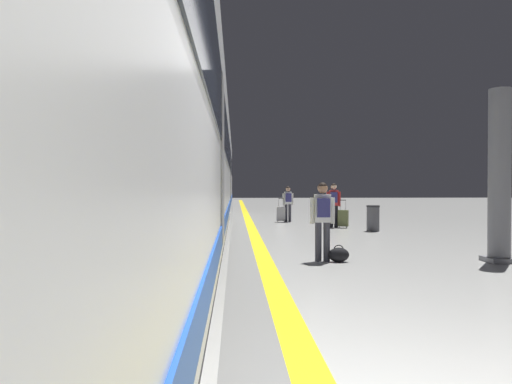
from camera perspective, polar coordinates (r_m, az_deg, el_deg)
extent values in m
cube|color=yellow|center=(12.50, 0.24, -6.52)|extent=(0.36, 80.00, 0.01)
cube|color=slate|center=(12.49, -1.59, -6.53)|extent=(0.75, 80.00, 0.01)
cube|color=#38383D|center=(10.51, -11.54, -6.00)|extent=(2.67, 29.66, 0.70)
cube|color=silver|center=(10.46, -11.56, 3.84)|extent=(2.90, 30.89, 2.90)
cylinder|color=silver|center=(10.63, -11.58, 11.40)|extent=(2.84, 30.28, 2.84)
cube|color=black|center=(10.48, -11.56, 5.75)|extent=(2.93, 29.04, 0.80)
cube|color=#1E4CB2|center=(10.46, -11.54, -2.46)|extent=(2.94, 30.28, 0.24)
cone|color=silver|center=(27.11, -6.08, 1.38)|extent=(2.76, 2.60, 2.75)
cube|color=gray|center=(5.69, -4.19, 3.98)|extent=(0.02, 0.90, 2.00)
cube|color=gray|center=(17.27, -3.17, 1.78)|extent=(0.02, 0.90, 2.00)
cylinder|color=#383842|center=(9.71, 7.79, -6.19)|extent=(0.14, 0.14, 0.82)
cylinder|color=#383842|center=(9.73, 8.83, -6.17)|extent=(0.14, 0.14, 0.82)
cube|color=silver|center=(9.66, 8.32, -2.03)|extent=(0.34, 0.21, 0.59)
cylinder|color=silver|center=(9.64, 7.04, -2.32)|extent=(0.09, 0.09, 0.55)
cylinder|color=silver|center=(9.70, 9.57, -2.31)|extent=(0.09, 0.09, 0.55)
sphere|color=#A37556|center=(9.65, 8.32, 0.47)|extent=(0.22, 0.22, 0.22)
sphere|color=black|center=(9.65, 8.32, 0.61)|extent=(0.20, 0.20, 0.20)
cube|color=navy|center=(9.51, 8.44, -1.95)|extent=(0.26, 0.15, 0.39)
ellipsoid|color=black|center=(9.72, 10.30, -7.74)|extent=(0.44, 0.26, 0.30)
torus|color=black|center=(9.70, 10.30, -7.16)|extent=(0.22, 0.02, 0.22)
cylinder|color=#383842|center=(20.28, 3.78, -2.65)|extent=(0.13, 0.13, 0.78)
cylinder|color=#383842|center=(20.31, 4.25, -2.64)|extent=(0.13, 0.13, 0.78)
cube|color=silver|center=(20.26, 4.01, -0.76)|extent=(0.33, 0.20, 0.56)
cylinder|color=silver|center=(20.24, 3.44, -0.89)|extent=(0.08, 0.08, 0.52)
cylinder|color=silver|center=(20.31, 4.58, -0.88)|extent=(0.08, 0.08, 0.52)
sphere|color=tan|center=(20.26, 4.02, 0.37)|extent=(0.20, 0.20, 0.20)
sphere|color=black|center=(20.26, 4.02, 0.44)|extent=(0.19, 0.19, 0.19)
cube|color=navy|center=(20.13, 4.08, -0.71)|extent=(0.25, 0.14, 0.37)
cube|color=#9E9EA3|center=(20.13, 3.15, -2.75)|extent=(0.41, 0.28, 0.61)
cube|color=#9E9EA3|center=(20.25, 3.17, -2.94)|extent=(0.31, 0.06, 0.33)
cylinder|color=black|center=(20.10, 2.73, -3.71)|extent=(0.03, 0.06, 0.06)
cylinder|color=black|center=(20.08, 3.55, -3.71)|extent=(0.03, 0.06, 0.06)
cylinder|color=gray|center=(20.06, 2.84, -1.35)|extent=(0.02, 0.02, 0.38)
cylinder|color=gray|center=(20.05, 3.44, -1.35)|extent=(0.02, 0.02, 0.38)
cube|color=black|center=(20.05, 3.14, -0.81)|extent=(0.22, 0.06, 0.02)
cylinder|color=black|center=(17.74, 9.40, -3.04)|extent=(0.14, 0.14, 0.84)
cylinder|color=black|center=(17.75, 9.98, -3.04)|extent=(0.14, 0.14, 0.84)
cube|color=red|center=(17.71, 9.70, -0.72)|extent=(0.37, 0.25, 0.60)
cylinder|color=red|center=(17.72, 8.99, -0.88)|extent=(0.09, 0.09, 0.56)
cylinder|color=red|center=(17.74, 10.41, -0.88)|extent=(0.09, 0.09, 0.56)
sphere|color=beige|center=(17.71, 9.70, 0.67)|extent=(0.22, 0.22, 0.22)
sphere|color=black|center=(17.71, 9.70, 0.75)|extent=(0.20, 0.20, 0.20)
cube|color=navy|center=(17.56, 9.72, -0.67)|extent=(0.28, 0.18, 0.40)
cube|color=#596038|center=(17.64, 10.84, -3.24)|extent=(0.44, 0.35, 0.62)
cube|color=#596038|center=(17.76, 10.91, -3.46)|extent=(0.29, 0.14, 0.34)
cylinder|color=black|center=(17.62, 10.35, -4.34)|extent=(0.04, 0.06, 0.06)
cylinder|color=black|center=(17.57, 11.27, -4.35)|extent=(0.04, 0.06, 0.06)
cylinder|color=gray|center=(17.57, 10.48, -1.62)|extent=(0.02, 0.02, 0.38)
cylinder|color=gray|center=(17.54, 11.16, -1.63)|extent=(0.02, 0.02, 0.38)
cube|color=black|center=(17.55, 10.82, -1.01)|extent=(0.21, 0.11, 0.02)
cylinder|color=slate|center=(10.73, 28.16, 1.82)|extent=(0.44, 0.44, 3.60)
cube|color=slate|center=(10.84, 28.10, -7.47)|extent=(0.56, 0.56, 0.10)
cylinder|color=#4C4C51|center=(16.55, 14.42, -3.30)|extent=(0.44, 0.44, 0.85)
cylinder|color=#262628|center=(16.52, 14.43, -1.73)|extent=(0.46, 0.46, 0.06)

